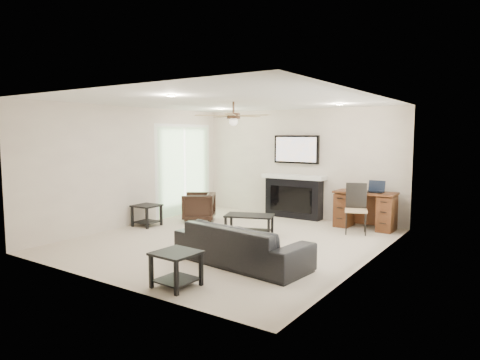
% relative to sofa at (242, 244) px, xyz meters
% --- Properties ---
extents(room_shell, '(5.50, 5.54, 2.52)m').
position_rel_sofa_xyz_m(room_shell, '(-0.78, 1.16, 1.38)').
color(room_shell, '#C0AC9A').
rests_on(room_shell, ground).
extents(sofa, '(2.16, 1.03, 0.61)m').
position_rel_sofa_xyz_m(sofa, '(0.00, 0.00, 0.00)').
color(sofa, black).
rests_on(sofa, ground).
extents(armchair, '(0.94, 0.93, 0.63)m').
position_rel_sofa_xyz_m(armchair, '(-2.60, 2.15, 0.01)').
color(armchair, black).
rests_on(armchair, ground).
extents(coffee_table, '(1.02, 0.79, 0.40)m').
position_rel_sofa_xyz_m(coffee_table, '(-0.90, 1.60, -0.10)').
color(coffee_table, black).
rests_on(coffee_table, ground).
extents(end_table_near, '(0.54, 0.54, 0.45)m').
position_rel_sofa_xyz_m(end_table_near, '(-0.15, -1.25, -0.08)').
color(end_table_near, black).
rests_on(end_table_near, ground).
extents(end_table_left, '(0.52, 0.52, 0.45)m').
position_rel_sofa_xyz_m(end_table_left, '(-3.15, 1.10, -0.08)').
color(end_table_left, black).
rests_on(end_table_left, ground).
extents(fireplace_unit, '(1.52, 0.34, 1.91)m').
position_rel_sofa_xyz_m(fireplace_unit, '(-1.02, 3.66, 0.65)').
color(fireplace_unit, black).
rests_on(fireplace_unit, ground).
extents(desk, '(1.22, 0.56, 0.76)m').
position_rel_sofa_xyz_m(desk, '(0.72, 3.46, 0.08)').
color(desk, '#3E1C0F').
rests_on(desk, ground).
extents(desk_chair, '(0.55, 0.56, 0.97)m').
position_rel_sofa_xyz_m(desk_chair, '(0.72, 2.91, 0.18)').
color(desk_chair, black).
rests_on(desk_chair, ground).
extents(laptop, '(0.33, 0.24, 0.23)m').
position_rel_sofa_xyz_m(laptop, '(0.92, 3.44, 0.57)').
color(laptop, black).
rests_on(laptop, desk).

